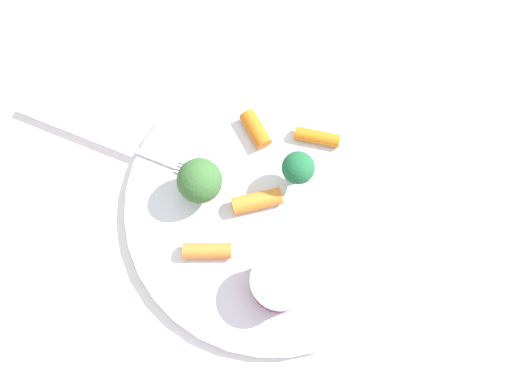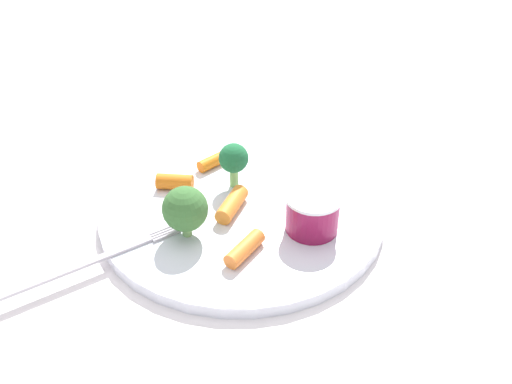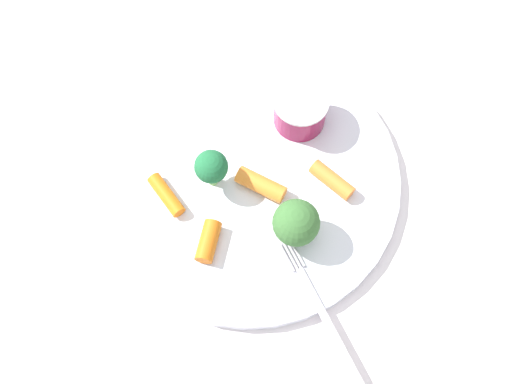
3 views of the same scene
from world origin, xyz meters
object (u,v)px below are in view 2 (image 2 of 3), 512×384
object	(u,v)px
carrot_stick_3	(232,204)
sauce_cup	(313,213)
carrot_stick_0	(216,160)
carrot_stick_1	(175,182)
broccoli_floret_0	(185,209)
broccoli_floret_1	(234,159)
plate	(242,209)
carrot_stick_2	(245,249)
fork	(79,266)

from	to	relation	value
carrot_stick_3	sauce_cup	bearing A→B (deg)	-103.97
carrot_stick_0	carrot_stick_1	world-z (taller)	carrot_stick_1
carrot_stick_0	carrot_stick_3	size ratio (longest dim) A/B	0.93
broccoli_floret_0	broccoli_floret_1	size ratio (longest dim) A/B	1.04
broccoli_floret_1	carrot_stick_1	xyz separation A→B (m)	(-0.01, 0.06, -0.02)
carrot_stick_1	plate	bearing A→B (deg)	-105.47
plate	carrot_stick_2	size ratio (longest dim) A/B	6.38
plate	broccoli_floret_0	world-z (taller)	broccoli_floret_0
carrot_stick_0	carrot_stick_2	world-z (taller)	carrot_stick_2
fork	broccoli_floret_0	bearing A→B (deg)	-57.11
broccoli_floret_1	carrot_stick_1	world-z (taller)	broccoli_floret_1
plate	sauce_cup	xyz separation A→B (m)	(-0.03, -0.07, 0.02)
carrot_stick_2	sauce_cup	bearing A→B (deg)	-53.41
carrot_stick_2	carrot_stick_3	bearing A→B (deg)	17.82
sauce_cup	carrot_stick_1	distance (m)	0.15
carrot_stick_0	sauce_cup	bearing A→B (deg)	-133.24
fork	carrot_stick_1	bearing A→B (deg)	-23.79
carrot_stick_1	broccoli_floret_1	bearing A→B (deg)	-78.86
carrot_stick_3	carrot_stick_1	bearing A→B (deg)	62.95
carrot_stick_0	carrot_stick_1	size ratio (longest dim) A/B	1.18
carrot_stick_3	carrot_stick_0	bearing A→B (deg)	19.86
broccoli_floret_1	carrot_stick_0	xyz separation A→B (m)	(0.04, 0.03, -0.03)
broccoli_floret_0	sauce_cup	bearing A→B (deg)	-79.88
carrot_stick_3	fork	xyz separation A→B (m)	(-0.09, 0.12, -0.01)
broccoli_floret_0	carrot_stick_2	bearing A→B (deg)	-111.89
sauce_cup	carrot_stick_0	size ratio (longest dim) A/B	1.18
carrot_stick_2	carrot_stick_3	size ratio (longest dim) A/B	0.94
plate	fork	xyz separation A→B (m)	(-0.11, 0.13, 0.01)
broccoli_floret_0	carrot_stick_2	size ratio (longest dim) A/B	1.14
plate	broccoli_floret_1	size ratio (longest dim) A/B	5.77
plate	carrot_stick_2	bearing A→B (deg)	-171.15
carrot_stick_1	fork	bearing A→B (deg)	156.21
carrot_stick_2	carrot_stick_3	distance (m)	0.07
plate	carrot_stick_2	world-z (taller)	carrot_stick_2
carrot_stick_0	carrot_stick_1	xyz separation A→B (m)	(-0.05, 0.03, 0.00)
broccoli_floret_1	sauce_cup	bearing A→B (deg)	-127.96
plate	carrot_stick_0	size ratio (longest dim) A/B	6.44
plate	carrot_stick_1	bearing A→B (deg)	74.53
carrot_stick_2	fork	distance (m)	0.14
sauce_cup	fork	distance (m)	0.21
plate	broccoli_floret_1	xyz separation A→B (m)	(0.03, 0.01, 0.04)
broccoli_floret_1	carrot_stick_3	bearing A→B (deg)	-175.04
carrot_stick_0	fork	xyz separation A→B (m)	(-0.18, 0.09, -0.00)
plate	carrot_stick_2	xyz separation A→B (m)	(-0.07, -0.01, 0.01)
broccoli_floret_1	carrot_stick_0	bearing A→B (deg)	34.57
sauce_cup	carrot_stick_1	world-z (taller)	sauce_cup
sauce_cup	carrot_stick_0	bearing A→B (deg)	46.76
sauce_cup	carrot_stick_3	xyz separation A→B (m)	(0.02, 0.08, -0.01)
broccoli_floret_1	carrot_stick_2	distance (m)	0.11
broccoli_floret_0	fork	xyz separation A→B (m)	(-0.05, 0.08, -0.03)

